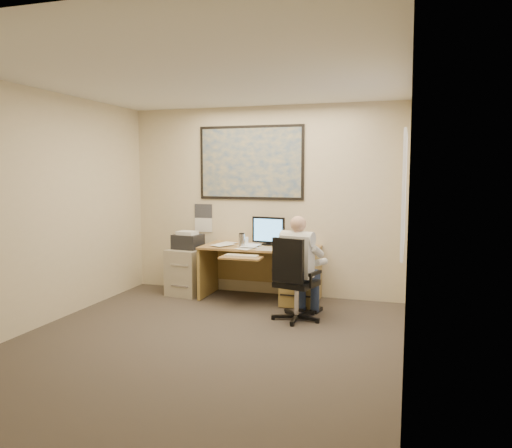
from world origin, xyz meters
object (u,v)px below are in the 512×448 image
(desk, at_px, (284,269))
(person, at_px, (297,268))
(filing_cabinet, at_px, (188,267))
(office_chair, at_px, (297,296))

(desk, relative_size, person, 1.28)
(desk, distance_m, filing_cabinet, 1.44)
(person, bearing_deg, office_chair, -68.56)
(desk, height_order, filing_cabinet, desk)
(desk, height_order, person, person)
(office_chair, relative_size, person, 0.81)
(filing_cabinet, bearing_deg, person, -15.81)
(desk, xyz_separation_m, filing_cabinet, (-1.43, 0.00, -0.05))
(desk, relative_size, office_chair, 1.59)
(office_chair, bearing_deg, person, 115.54)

